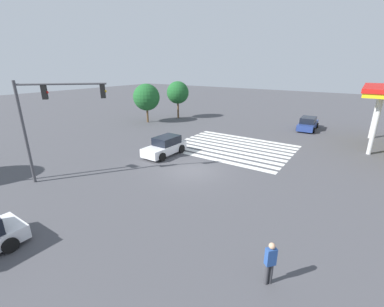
{
  "coord_description": "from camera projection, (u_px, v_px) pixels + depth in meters",
  "views": [
    {
      "loc": [
        -9.87,
        14.55,
        7.37
      ],
      "look_at": [
        0.0,
        0.0,
        1.32
      ],
      "focal_mm": 24.0,
      "sensor_mm": 36.0,
      "label": 1
    }
  ],
  "objects": [
    {
      "name": "car_2",
      "position": [
        308.0,
        124.0,
        30.91
      ],
      "size": [
        2.18,
        4.96,
        1.52
      ],
      "rotation": [
        0.0,
        0.0,
        -1.53
      ],
      "color": "navy",
      "rests_on": "ground_plane"
    },
    {
      "name": "car_0",
      "position": [
        165.0,
        146.0,
        22.15
      ],
      "size": [
        2.01,
        4.19,
        1.57
      ],
      "rotation": [
        0.0,
        0.0,
        1.56
      ],
      "color": "silver",
      "rests_on": "ground_plane"
    },
    {
      "name": "tree_corner_a",
      "position": [
        178.0,
        93.0,
        36.71
      ],
      "size": [
        3.15,
        3.15,
        5.25
      ],
      "color": "brown",
      "rests_on": "ground_plane"
    },
    {
      "name": "pedestrian",
      "position": [
        270.0,
        261.0,
        8.86
      ],
      "size": [
        0.4,
        0.42,
        1.71
      ],
      "rotation": [
        0.0,
        0.0,
        -0.72
      ],
      "color": "#38383D",
      "rests_on": "ground_plane"
    },
    {
      "name": "traffic_signal_mast",
      "position": [
        47.0,
        112.0,
        15.89
      ],
      "size": [
        3.82,
        3.82,
        6.55
      ],
      "rotation": [
        0.0,
        0.0,
        -2.36
      ],
      "color": "#47474C",
      "rests_on": "ground_plane"
    },
    {
      "name": "ground_plane",
      "position": [
        192.0,
        170.0,
        19.02
      ],
      "size": [
        138.35,
        138.35,
        0.0
      ],
      "primitive_type": "plane",
      "color": "#47474C"
    },
    {
      "name": "tree_corner_b",
      "position": [
        146.0,
        97.0,
        34.05
      ],
      "size": [
        3.51,
        3.51,
        5.12
      ],
      "color": "brown",
      "rests_on": "ground_plane"
    },
    {
      "name": "crosswalk_markings",
      "position": [
        232.0,
        147.0,
        24.32
      ],
      "size": [
        10.79,
        8.2,
        0.01
      ],
      "rotation": [
        0.0,
        0.0,
        1.57
      ],
      "color": "silver",
      "rests_on": "ground_plane"
    }
  ]
}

